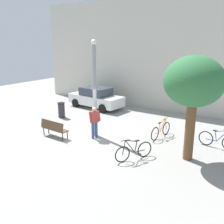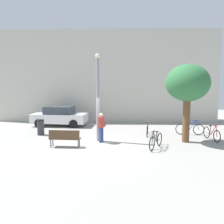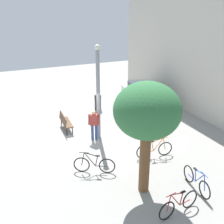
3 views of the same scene
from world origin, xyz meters
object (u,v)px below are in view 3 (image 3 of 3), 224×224
Objects in this scene: person_by_lamppost at (94,123)px; bicycle_black at (94,165)px; plaza_tree at (147,112)px; bicycle_red at (179,204)px; park_bench at (65,121)px; trash_bin at (98,103)px; parked_car_white at (143,94)px; bicycle_orange at (155,150)px; lamppost at (98,91)px; bicycle_blue at (196,181)px.

person_by_lamppost is 3.13m from bicycle_black.
plaza_tree is 3.34m from bicycle_red.
park_bench is 1.61× the size of trash_bin.
parked_car_white is (-10.08, 4.38, 0.39)m from bicycle_red.
bicycle_red is at bearing 26.69° from bicycle_black.
bicycle_black is 0.89× the size of bicycle_orange.
park_bench is 1.01× the size of bicycle_black.
lamppost reaches higher than bicycle_orange.
lamppost is 3.05× the size of park_bench.
person_by_lamppost is 1.03× the size of park_bench.
lamppost reaches higher than trash_bin.
park_bench is 6.43m from parked_car_white.
bicycle_blue is (2.77, 0.17, 0.00)m from bicycle_orange.
lamppost is at bearing -162.87° from bicycle_blue.
bicycle_orange is (4.64, 3.06, -0.16)m from park_bench.
lamppost is at bearing -20.50° from trash_bin.
bicycle_blue is (-0.82, 1.45, 0.00)m from bicycle_red.
person_by_lamppost is 0.93× the size of bicycle_orange.
park_bench is 0.37× the size of parked_car_white.
parked_car_white is (-3.46, 4.72, -1.84)m from lamppost.
bicycle_black is (-1.90, -1.34, -2.89)m from plaza_tree.
park_bench is (-1.61, -1.43, -2.07)m from lamppost.
parked_car_white is (-6.49, 3.09, 0.39)m from bicycle_orange.
bicycle_black is 3.95m from bicycle_red.
park_bench is at bearing -156.50° from bicycle_blue.
trash_bin is at bearing 159.50° from lamppost.
bicycle_black is 1.59× the size of trash_bin.
bicycle_red is at bearing 6.08° from person_by_lamppost.
bicycle_orange and bicycle_red have the same top height.
bicycle_red is at bearing 12.16° from park_bench.
bicycle_blue is at bearing 23.50° from park_bench.
lamppost reaches higher than bicycle_black.
person_by_lamppost is at bearing -173.92° from bicycle_red.
bicycle_red reaches higher than park_bench.
lamppost is 6.99m from bicycle_red.
bicycle_red is at bearing 14.88° from plaza_tree.
lamppost is 6.47m from bicycle_blue.
plaza_tree is (4.99, -0.10, 0.65)m from lamppost.
plaza_tree is 2.72× the size of bicycle_black.
plaza_tree is 3.70m from bicycle_black.
bicycle_orange is at bearing 91.05° from bicycle_black.
plaza_tree reaches higher than bicycle_black.
plaza_tree reaches higher than bicycle_red.
person_by_lamppost is 6.02m from bicycle_blue.
person_by_lamppost is at bearing -58.60° from lamppost.
park_bench is at bearing -168.53° from plaza_tree.
bicycle_orange is 0.41× the size of parked_car_white.
bicycle_red is (3.59, -1.29, 0.00)m from bicycle_orange.
trash_bin reaches higher than bicycle_red.
bicycle_red is 1.66m from bicycle_blue.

